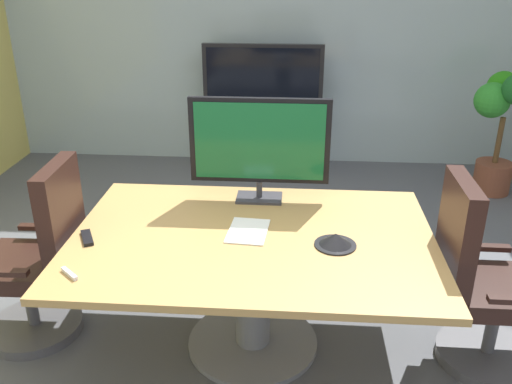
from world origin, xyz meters
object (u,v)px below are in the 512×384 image
Objects in this scene: office_chair_right at (481,291)px; wall_display_unit at (263,129)px; office_chair_left at (40,267)px; potted_plant at (503,115)px; conference_phone at (336,240)px; conference_table at (253,263)px; tv_monitor at (260,144)px; remote_control at (87,238)px.

wall_display_unit is at bearing 25.57° from office_chair_right.
wall_display_unit is at bearing 156.85° from office_chair_left.
potted_plant is 5.39× the size of conference_phone.
office_chair_right reaches higher than conference_table.
office_chair_right is 1.48m from tv_monitor.
wall_display_unit is (1.11, 2.83, -0.01)m from office_chair_left.
conference_table is 1.80× the size of office_chair_right.
office_chair_left reaches higher than remote_control.
tv_monitor is at bearing 7.46° from remote_control.
tv_monitor is at bearing 89.68° from conference_table.
conference_phone is at bearing -52.26° from tv_monitor.
wall_display_unit is (-0.13, 2.36, -0.64)m from tv_monitor.
potted_plant reaches higher than remote_control.
conference_table is 1.65× the size of potted_plant.
office_chair_left is 3.04m from wall_display_unit.
potted_plant reaches higher than office_chair_right.
conference_phone is at bearing -123.61° from potted_plant.
office_chair_left is 2.48m from office_chair_right.
potted_plant reaches higher than conference_table.
office_chair_left reaches higher than conference_phone.
wall_display_unit reaches higher than remote_control.
conference_phone reaches higher than conference_table.
tv_monitor is (-1.24, 0.52, 0.63)m from office_chair_right.
office_chair_left is 0.83× the size of wall_display_unit.
potted_plant reaches higher than conference_phone.
wall_display_unit is 2.29m from potted_plant.
remote_control is (-2.98, -2.53, -0.02)m from potted_plant.
office_chair_left is 4.95× the size of conference_phone.
potted_plant is at bearing 42.70° from tv_monitor.
office_chair_left is at bearing -159.38° from tv_monitor.
office_chair_right is 1.30× the size of tv_monitor.
remote_control is at bearing 68.85° from office_chair_left.
tv_monitor reaches higher than conference_table.
wall_display_unit is at bearing 169.22° from potted_plant.
potted_plant is at bearing 49.13° from conference_table.
conference_table is 0.72m from tv_monitor.
conference_table is 8.90× the size of conference_phone.
office_chair_left is 0.92× the size of potted_plant.
potted_plant is (2.23, -0.42, 0.31)m from wall_display_unit.
tv_monitor is (0.00, 0.49, 0.53)m from conference_table.
conference_table is at bearing 88.81° from office_chair_right.
remote_control is at bearing -104.24° from wall_display_unit.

